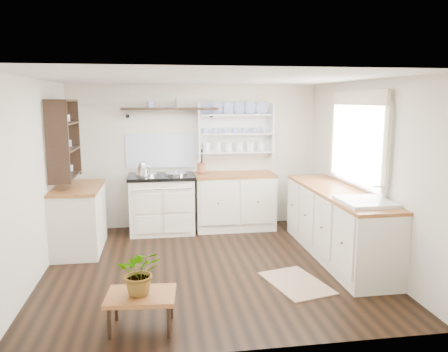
{
  "coord_description": "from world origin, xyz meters",
  "views": [
    {
      "loc": [
        -0.62,
        -5.15,
        2.05
      ],
      "look_at": [
        0.22,
        0.25,
        1.1
      ],
      "focal_mm": 35.0,
      "sensor_mm": 36.0,
      "label": 1
    }
  ],
  "objects": [
    {
      "name": "high_shelf",
      "position": [
        -0.4,
        1.78,
        1.91
      ],
      "size": [
        1.5,
        0.29,
        0.16
      ],
      "color": "black",
      "rests_on": "wall_back"
    },
    {
      "name": "floor_rug",
      "position": [
        0.91,
        -0.67,
        0.01
      ],
      "size": [
        0.73,
        0.95,
        0.02
      ],
      "primitive_type": "cube",
      "rotation": [
        0.0,
        0.0,
        0.24
      ],
      "color": "#8B6E51",
      "rests_on": "floor"
    },
    {
      "name": "belfast_sink",
      "position": [
        1.7,
        -0.65,
        0.8
      ],
      "size": [
        0.55,
        0.6,
        0.45
      ],
      "color": "white",
      "rests_on": "right_cabinets"
    },
    {
      "name": "wall_left",
      "position": [
        -2.0,
        0.0,
        1.15
      ],
      "size": [
        0.02,
        3.8,
        2.3
      ],
      "primitive_type": "cube",
      "color": "beige",
      "rests_on": "ground"
    },
    {
      "name": "floor",
      "position": [
        0.0,
        0.0,
        0.0
      ],
      "size": [
        4.0,
        3.8,
        0.01
      ],
      "primitive_type": "cube",
      "color": "black",
      "rests_on": "ground"
    },
    {
      "name": "aga_cooker",
      "position": [
        -0.56,
        1.57,
        0.46
      ],
      "size": [
        1.02,
        0.71,
        0.94
      ],
      "color": "white",
      "rests_on": "floor"
    },
    {
      "name": "left_shelving",
      "position": [
        -1.84,
        0.9,
        1.55
      ],
      "size": [
        0.28,
        0.8,
        1.05
      ],
      "primitive_type": "cube",
      "color": "black",
      "rests_on": "wall_left"
    },
    {
      "name": "right_cabinets",
      "position": [
        1.7,
        0.1,
        0.46
      ],
      "size": [
        0.62,
        2.43,
        0.9
      ],
      "color": "white",
      "rests_on": "floor"
    },
    {
      "name": "window",
      "position": [
        1.95,
        0.15,
        1.56
      ],
      "size": [
        0.08,
        1.55,
        1.22
      ],
      "color": "white",
      "rests_on": "wall_right"
    },
    {
      "name": "potted_plant",
      "position": [
        -0.79,
        -1.4,
        0.54
      ],
      "size": [
        0.39,
        0.34,
        0.42
      ],
      "primitive_type": "imported",
      "rotation": [
        0.0,
        0.0,
        0.02
      ],
      "color": "#3F7233",
      "rests_on": "center_table"
    },
    {
      "name": "wall_back",
      "position": [
        0.0,
        1.9,
        1.15
      ],
      "size": [
        4.0,
        0.02,
        2.3
      ],
      "primitive_type": "cube",
      "color": "beige",
      "rests_on": "ground"
    },
    {
      "name": "utensil_crock",
      "position": [
        0.07,
        1.68,
        0.99
      ],
      "size": [
        0.13,
        0.13,
        0.16
      ],
      "primitive_type": "cylinder",
      "color": "brown",
      "rests_on": "back_cabinets"
    },
    {
      "name": "left_cabinets",
      "position": [
        -1.7,
        0.9,
        0.46
      ],
      "size": [
        0.62,
        1.13,
        0.9
      ],
      "color": "white",
      "rests_on": "floor"
    },
    {
      "name": "center_table",
      "position": [
        -0.79,
        -1.4,
        0.29
      ],
      "size": [
        0.65,
        0.49,
        0.33
      ],
      "rotation": [
        0.0,
        0.0,
        -0.09
      ],
      "color": "brown",
      "rests_on": "floor"
    },
    {
      "name": "ceiling",
      "position": [
        0.0,
        0.0,
        2.3
      ],
      "size": [
        4.0,
        3.8,
        0.01
      ],
      "primitive_type": "cube",
      "color": "white",
      "rests_on": "wall_back"
    },
    {
      "name": "back_cabinets",
      "position": [
        0.6,
        1.6,
        0.46
      ],
      "size": [
        1.27,
        0.63,
        0.9
      ],
      "color": "white",
      "rests_on": "floor"
    },
    {
      "name": "plate_rack",
      "position": [
        0.65,
        1.86,
        1.56
      ],
      "size": [
        1.2,
        0.22,
        0.9
      ],
      "color": "white",
      "rests_on": "wall_back"
    },
    {
      "name": "wall_right",
      "position": [
        2.0,
        0.0,
        1.15
      ],
      "size": [
        0.02,
        3.8,
        2.3
      ],
      "primitive_type": "cube",
      "color": "beige",
      "rests_on": "ground"
    },
    {
      "name": "kettle",
      "position": [
        -0.84,
        1.45,
        1.04
      ],
      "size": [
        0.17,
        0.17,
        0.21
      ],
      "primitive_type": null,
      "color": "silver",
      "rests_on": "aga_cooker"
    }
  ]
}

